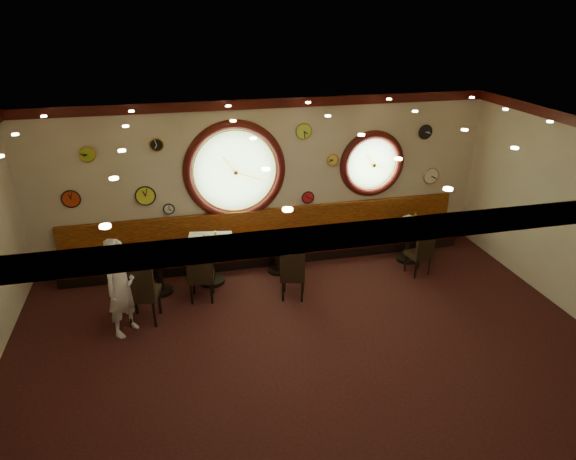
% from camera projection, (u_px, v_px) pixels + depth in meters
% --- Properties ---
extents(floor, '(9.00, 6.00, 0.00)m').
position_uv_depth(floor, '(305.00, 337.00, 8.03)').
color(floor, black).
rests_on(floor, ground).
extents(ceiling, '(9.00, 6.00, 0.02)m').
position_uv_depth(ceiling, '(308.00, 135.00, 6.74)').
color(ceiling, '#B18932').
rests_on(ceiling, wall_back).
extents(wall_back, '(9.00, 0.02, 3.20)m').
position_uv_depth(wall_back, '(266.00, 181.00, 10.05)').
color(wall_back, beige).
rests_on(wall_back, floor).
extents(wall_front, '(9.00, 0.02, 3.20)m').
position_uv_depth(wall_front, '(392.00, 382.00, 4.72)').
color(wall_front, beige).
rests_on(wall_front, floor).
extents(wall_right, '(0.02, 6.00, 3.20)m').
position_uv_depth(wall_right, '(573.00, 217.00, 8.34)').
color(wall_right, beige).
rests_on(wall_right, floor).
extents(molding_back, '(9.00, 0.10, 0.18)m').
position_uv_depth(molding_back, '(265.00, 103.00, 9.40)').
color(molding_back, '#3A0D0A').
rests_on(molding_back, wall_back).
extents(molding_front, '(9.00, 0.10, 0.18)m').
position_uv_depth(molding_front, '(405.00, 230.00, 4.15)').
color(molding_front, '#3A0D0A').
rests_on(molding_front, wall_back).
extents(banquette_base, '(8.00, 0.55, 0.20)m').
position_uv_depth(banquette_base, '(270.00, 255.00, 10.41)').
color(banquette_base, black).
rests_on(banquette_base, floor).
extents(banquette_seat, '(8.00, 0.55, 0.30)m').
position_uv_depth(banquette_seat, '(270.00, 244.00, 10.31)').
color(banquette_seat, '#561007').
rests_on(banquette_seat, banquette_base).
extents(banquette_back, '(8.00, 0.10, 0.55)m').
position_uv_depth(banquette_back, '(267.00, 222.00, 10.34)').
color(banquette_back, '#621007').
rests_on(banquette_back, wall_back).
extents(porthole_left_glass, '(1.66, 0.02, 1.66)m').
position_uv_depth(porthole_left_glass, '(235.00, 171.00, 9.82)').
color(porthole_left_glass, '#8BBD71').
rests_on(porthole_left_glass, wall_back).
extents(porthole_left_frame, '(1.98, 0.18, 1.98)m').
position_uv_depth(porthole_left_frame, '(235.00, 171.00, 9.81)').
color(porthole_left_frame, '#3A0D0A').
rests_on(porthole_left_frame, wall_back).
extents(porthole_left_ring, '(1.61, 0.03, 1.61)m').
position_uv_depth(porthole_left_ring, '(235.00, 172.00, 9.78)').
color(porthole_left_ring, gold).
rests_on(porthole_left_ring, wall_back).
extents(porthole_right_glass, '(1.10, 0.02, 1.10)m').
position_uv_depth(porthole_right_glass, '(372.00, 164.00, 10.43)').
color(porthole_right_glass, '#8BBD71').
rests_on(porthole_right_glass, wall_back).
extents(porthole_right_frame, '(1.38, 0.18, 1.38)m').
position_uv_depth(porthole_right_frame, '(372.00, 164.00, 10.42)').
color(porthole_right_frame, '#3A0D0A').
rests_on(porthole_right_frame, wall_back).
extents(porthole_right_ring, '(1.09, 0.03, 1.09)m').
position_uv_depth(porthole_right_ring, '(372.00, 164.00, 10.39)').
color(porthole_right_ring, gold).
rests_on(porthole_right_ring, wall_back).
extents(wall_clock_0, '(0.32, 0.03, 0.32)m').
position_uv_depth(wall_clock_0, '(71.00, 199.00, 9.27)').
color(wall_clock_0, red).
rests_on(wall_clock_0, wall_back).
extents(wall_clock_1, '(0.22, 0.03, 0.22)m').
position_uv_depth(wall_clock_1, '(333.00, 160.00, 10.16)').
color(wall_clock_1, gold).
rests_on(wall_clock_1, wall_back).
extents(wall_clock_2, '(0.28, 0.03, 0.28)m').
position_uv_depth(wall_clock_2, '(425.00, 132.00, 10.39)').
color(wall_clock_2, black).
rests_on(wall_clock_2, wall_back).
extents(wall_clock_3, '(0.36, 0.03, 0.36)m').
position_uv_depth(wall_clock_3, '(145.00, 196.00, 9.57)').
color(wall_clock_3, yellow).
rests_on(wall_clock_3, wall_back).
extents(wall_clock_4, '(0.34, 0.03, 0.34)m').
position_uv_depth(wall_clock_4, '(431.00, 176.00, 10.83)').
color(wall_clock_4, white).
rests_on(wall_clock_4, wall_back).
extents(wall_clock_5, '(0.24, 0.03, 0.24)m').
position_uv_depth(wall_clock_5, '(308.00, 197.00, 10.36)').
color(wall_clock_5, red).
rests_on(wall_clock_5, wall_back).
extents(wall_clock_6, '(0.26, 0.03, 0.26)m').
position_uv_depth(wall_clock_6, '(87.00, 154.00, 9.03)').
color(wall_clock_6, '#9BBE26').
rests_on(wall_clock_6, wall_back).
extents(wall_clock_7, '(0.24, 0.03, 0.24)m').
position_uv_depth(wall_clock_7, '(157.00, 145.00, 9.25)').
color(wall_clock_7, black).
rests_on(wall_clock_7, wall_back).
extents(wall_clock_8, '(0.20, 0.03, 0.20)m').
position_uv_depth(wall_clock_8, '(169.00, 209.00, 9.77)').
color(wall_clock_8, silver).
rests_on(wall_clock_8, wall_back).
extents(wall_clock_9, '(0.30, 0.03, 0.30)m').
position_uv_depth(wall_clock_9, '(304.00, 131.00, 9.79)').
color(wall_clock_9, '#B9E146').
rests_on(wall_clock_9, wall_back).
extents(table_a, '(0.92, 0.92, 0.78)m').
position_uv_depth(table_a, '(158.00, 268.00, 9.09)').
color(table_a, black).
rests_on(table_a, floor).
extents(table_b, '(0.92, 0.92, 0.87)m').
position_uv_depth(table_b, '(210.00, 256.00, 9.40)').
color(table_b, black).
rests_on(table_b, floor).
extents(table_c, '(0.75, 0.75, 0.68)m').
position_uv_depth(table_c, '(278.00, 252.00, 9.83)').
color(table_c, black).
rests_on(table_c, floor).
extents(table_d, '(0.96, 0.96, 0.80)m').
position_uv_depth(table_d, '(409.00, 238.00, 10.24)').
color(table_d, black).
rests_on(table_d, floor).
extents(chair_a, '(0.59, 0.59, 0.74)m').
position_uv_depth(chair_a, '(140.00, 287.00, 8.09)').
color(chair_a, black).
rests_on(chair_a, floor).
extents(chair_b, '(0.50, 0.50, 0.64)m').
position_uv_depth(chair_b, '(200.00, 271.00, 8.76)').
color(chair_b, black).
rests_on(chair_b, floor).
extents(chair_c, '(0.53, 0.53, 0.62)m').
position_uv_depth(chair_c, '(293.00, 270.00, 8.84)').
color(chair_c, black).
rests_on(chair_c, floor).
extents(chair_d, '(0.47, 0.47, 0.59)m').
position_uv_depth(chair_d, '(422.00, 249.00, 9.65)').
color(chair_d, black).
rests_on(chair_d, floor).
extents(condiment_a_salt, '(0.04, 0.04, 0.11)m').
position_uv_depth(condiment_a_salt, '(150.00, 250.00, 8.95)').
color(condiment_a_salt, '#B7B8BC').
rests_on(condiment_a_salt, table_a).
extents(condiment_b_salt, '(0.04, 0.04, 0.10)m').
position_uv_depth(condiment_b_salt, '(204.00, 238.00, 9.26)').
color(condiment_b_salt, silver).
rests_on(condiment_b_salt, table_b).
extents(condiment_c_salt, '(0.03, 0.03, 0.10)m').
position_uv_depth(condiment_c_salt, '(273.00, 236.00, 9.76)').
color(condiment_c_salt, silver).
rests_on(condiment_c_salt, table_c).
extents(condiment_d_salt, '(0.04, 0.04, 0.10)m').
position_uv_depth(condiment_d_salt, '(405.00, 221.00, 10.12)').
color(condiment_d_salt, '#BBBABF').
rests_on(condiment_d_salt, table_d).
extents(condiment_a_pepper, '(0.04, 0.04, 0.10)m').
position_uv_depth(condiment_a_pepper, '(161.00, 252.00, 8.93)').
color(condiment_a_pepper, silver).
rests_on(condiment_a_pepper, table_a).
extents(condiment_b_pepper, '(0.04, 0.04, 0.10)m').
position_uv_depth(condiment_b_pepper, '(208.00, 237.00, 9.26)').
color(condiment_b_pepper, silver).
rests_on(condiment_b_pepper, table_b).
extents(condiment_c_pepper, '(0.04, 0.04, 0.11)m').
position_uv_depth(condiment_c_pepper, '(278.00, 238.00, 9.64)').
color(condiment_c_pepper, silver).
rests_on(condiment_c_pepper, table_c).
extents(condiment_d_pepper, '(0.03, 0.03, 0.09)m').
position_uv_depth(condiment_d_pepper, '(415.00, 223.00, 10.08)').
color(condiment_d_pepper, '#B9BABE').
rests_on(condiment_d_pepper, table_d).
extents(condiment_a_bottle, '(0.06, 0.06, 0.18)m').
position_uv_depth(condiment_a_bottle, '(162.00, 246.00, 9.05)').
color(condiment_a_bottle, orange).
rests_on(condiment_a_bottle, table_a).
extents(condiment_b_bottle, '(0.05, 0.05, 0.15)m').
position_uv_depth(condiment_b_bottle, '(215.00, 235.00, 9.30)').
color(condiment_b_bottle, gold).
rests_on(condiment_b_bottle, table_b).
extents(condiment_c_bottle, '(0.05, 0.05, 0.16)m').
position_uv_depth(condiment_c_bottle, '(282.00, 235.00, 9.73)').
color(condiment_c_bottle, yellow).
rests_on(condiment_c_bottle, table_c).
extents(condiment_d_bottle, '(0.05, 0.05, 0.17)m').
position_uv_depth(condiment_d_bottle, '(415.00, 217.00, 10.24)').
color(condiment_d_bottle, gold).
rests_on(condiment_d_bottle, table_d).
extents(waiter, '(0.68, 0.70, 1.61)m').
position_uv_depth(waiter, '(121.00, 287.00, 7.85)').
color(waiter, white).
rests_on(waiter, floor).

